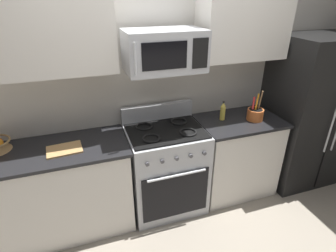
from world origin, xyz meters
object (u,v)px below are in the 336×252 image
object	(u,v)px
range_oven	(166,168)
microwave	(164,51)
refrigerator	(308,113)
utensil_crock	(255,114)
cutting_board	(64,149)
bottle_oil	(223,111)

from	to	relation	value
range_oven	microwave	distance (m)	1.21
range_oven	refrigerator	bearing A→B (deg)	-0.56
range_oven	utensil_crock	xyz separation A→B (m)	(0.98, -0.05, 0.50)
refrigerator	cutting_board	distance (m)	2.68
microwave	utensil_crock	bearing A→B (deg)	-4.33
microwave	cutting_board	bearing A→B (deg)	-175.23
refrigerator	range_oven	bearing A→B (deg)	179.44
range_oven	refrigerator	world-z (taller)	refrigerator
utensil_crock	cutting_board	world-z (taller)	utensil_crock
cutting_board	bottle_oil	size ratio (longest dim) A/B	1.40
refrigerator	microwave	size ratio (longest dim) A/B	2.55
refrigerator	cutting_board	size ratio (longest dim) A/B	6.01
range_oven	bottle_oil	size ratio (longest dim) A/B	5.27
refrigerator	utensil_crock	world-z (taller)	refrigerator
utensil_crock	cutting_board	size ratio (longest dim) A/B	1.12
refrigerator	microwave	distance (m)	1.92
range_oven	utensil_crock	distance (m)	1.10
utensil_crock	bottle_oil	distance (m)	0.34
microwave	bottle_oil	bearing A→B (deg)	3.40
bottle_oil	cutting_board	bearing A→B (deg)	-175.79
refrigerator	cutting_board	bearing A→B (deg)	-179.26
utensil_crock	microwave	bearing A→B (deg)	175.67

